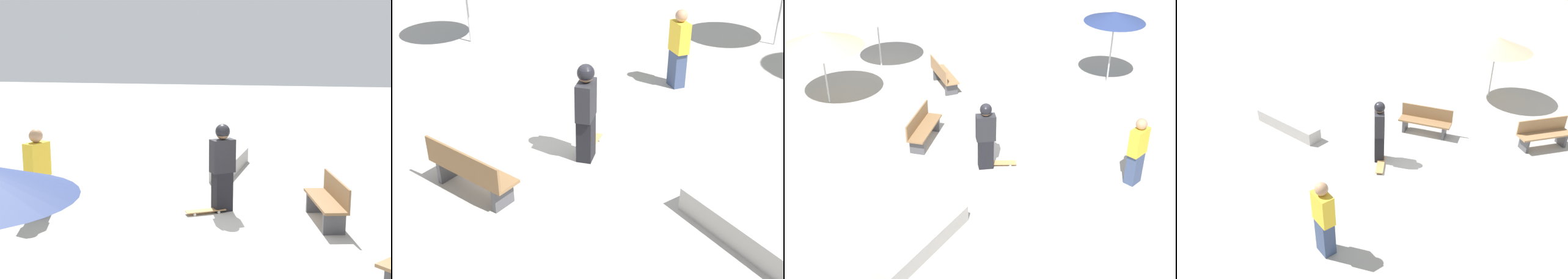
% 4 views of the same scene
% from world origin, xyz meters
% --- Properties ---
extents(ground_plane, '(60.00, 60.00, 0.00)m').
position_xyz_m(ground_plane, '(0.00, 0.00, 0.00)').
color(ground_plane, '#ADA8A0').
extents(skater_main, '(0.53, 0.48, 1.76)m').
position_xyz_m(skater_main, '(0.06, -0.60, 0.95)').
color(skater_main, black).
rests_on(skater_main, ground_plane).
extents(skateboard, '(0.80, 0.54, 0.07)m').
position_xyz_m(skateboard, '(0.36, -0.36, 0.06)').
color(skateboard, '#B7844C').
rests_on(skateboard, ground_plane).
extents(concrete_ledge, '(0.74, 2.58, 0.39)m').
position_xyz_m(concrete_ledge, '(0.26, -3.90, 0.19)').
color(concrete_ledge, '#A8A39E').
rests_on(concrete_ledge, ground_plane).
extents(bench_far, '(0.76, 1.66, 0.85)m').
position_xyz_m(bench_far, '(-1.98, -0.22, 0.43)').
color(bench_far, '#47474C').
rests_on(bench_far, ground_plane).
extents(bystander_watching, '(0.40, 0.53, 1.72)m').
position_xyz_m(bystander_watching, '(3.50, 0.35, 0.86)').
color(bystander_watching, '#38476B').
rests_on(bystander_watching, ground_plane).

